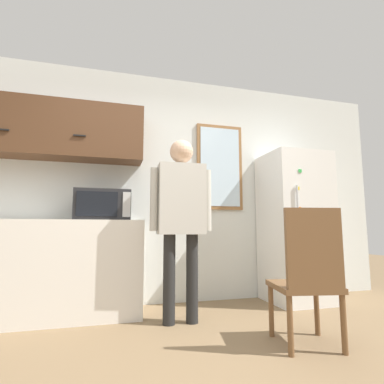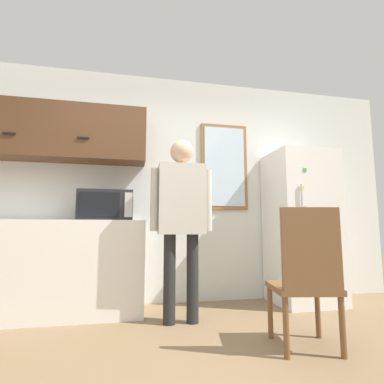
{
  "view_description": "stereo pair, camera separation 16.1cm",
  "coord_description": "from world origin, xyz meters",
  "px_view_note": "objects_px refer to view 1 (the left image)",
  "views": [
    {
      "loc": [
        -0.53,
        -1.64,
        0.84
      ],
      "look_at": [
        0.19,
        1.01,
        1.18
      ],
      "focal_mm": 28.0,
      "sensor_mm": 36.0,
      "label": 1
    },
    {
      "loc": [
        -0.37,
        -1.68,
        0.84
      ],
      "look_at": [
        0.19,
        1.01,
        1.18
      ],
      "focal_mm": 28.0,
      "sensor_mm": 36.0,
      "label": 2
    }
  ],
  "objects_px": {
    "microwave": "(103,205)",
    "chair": "(308,273)",
    "person": "(181,209)",
    "refrigerator": "(295,226)"
  },
  "relations": [
    {
      "from": "refrigerator",
      "to": "chair",
      "type": "relative_size",
      "value": 1.77
    },
    {
      "from": "person",
      "to": "refrigerator",
      "type": "xyz_separation_m",
      "value": [
        1.5,
        0.42,
        -0.16
      ]
    },
    {
      "from": "microwave",
      "to": "person",
      "type": "bearing_deg",
      "value": -30.94
    },
    {
      "from": "microwave",
      "to": "chair",
      "type": "height_order",
      "value": "microwave"
    },
    {
      "from": "refrigerator",
      "to": "chair",
      "type": "height_order",
      "value": "refrigerator"
    },
    {
      "from": "refrigerator",
      "to": "microwave",
      "type": "bearing_deg",
      "value": 179.9
    },
    {
      "from": "person",
      "to": "refrigerator",
      "type": "distance_m",
      "value": 1.57
    },
    {
      "from": "microwave",
      "to": "chair",
      "type": "distance_m",
      "value": 2.0
    },
    {
      "from": "refrigerator",
      "to": "person",
      "type": "bearing_deg",
      "value": -164.24
    },
    {
      "from": "microwave",
      "to": "chair",
      "type": "xyz_separation_m",
      "value": [
        1.47,
        -1.24,
        -0.55
      ]
    }
  ]
}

